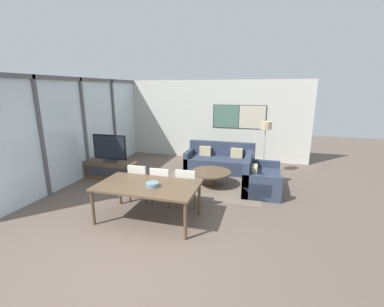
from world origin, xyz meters
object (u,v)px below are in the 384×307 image
Objects in this scene: dining_chair_left at (140,180)px; dining_chair_centre at (162,184)px; dining_table at (147,188)px; tv_console at (111,170)px; fruit_bowl at (152,184)px; dining_chair_right at (187,185)px; sofa_main at (220,162)px; coffee_table at (211,175)px; television at (110,148)px; sofa_side at (259,179)px; floor_lamp at (265,130)px.

dining_chair_left is 1.00× the size of dining_chair_centre.
dining_chair_centre is at bearing 90.00° from dining_table.
tv_console is 3.00m from fruit_bowl.
dining_chair_right is (0.56, 0.05, 0.00)m from dining_chair_centre.
sofa_main is 1.98× the size of coffee_table.
television is 1.18× the size of dining_chair_centre.
dining_table is (-2.02, -2.17, 0.38)m from sofa_side.
floor_lamp is at bearing 19.55° from television.
fruit_bowl is at bearing -25.42° from dining_table.
sofa_side is 2.99m from dining_table.
dining_chair_right is 0.54× the size of floor_lamp.
coffee_table is at bearing 79.98° from dining_chair_right.
dining_chair_centre is at bearing 125.88° from sofa_side.
dining_table is at bearing -102.95° from sofa_main.
sofa_main is 1.42× the size of sofa_side.
dining_chair_left is at bearing 126.01° from dining_table.
dining_table is 4.06m from floor_lamp.
sofa_main reaches higher than coffee_table.
dining_chair_centre reaches higher than coffee_table.
fruit_bowl is at bearing -119.66° from floor_lamp.
tv_console is at bearing 142.69° from dining_chair_left.
dining_chair_centre is 0.56m from dining_chair_right.
dining_chair_centre is at bearing -119.67° from coffee_table.
television is 0.49× the size of sofa_main.
floor_lamp is (2.67, 2.63, 0.86)m from dining_chair_left.
floor_lamp is at bearing 19.56° from tv_console.
sofa_side reaches higher than dining_table.
dining_chair_right is at bearing -95.03° from sofa_main.
dining_chair_left reaches higher than fruit_bowl.
dining_chair_centre is 3.52m from floor_lamp.
dining_chair_right is at bearing -100.02° from coffee_table.
floor_lamp is at bearing -3.84° from sofa_main.
sofa_side is 2.50m from dining_chair_centre.
dining_chair_right is at bearing 4.85° from dining_chair_centre.
dining_chair_right is at bearing -120.32° from floor_lamp.
fruit_bowl is at bearing -42.03° from tv_console.
dining_chair_left is 0.56m from dining_chair_centre.
dining_table is at bearing 154.58° from fruit_bowl.
sofa_main is 2.75m from dining_chair_right.
television is at bearing 156.17° from dining_chair_right.
tv_console is at bearing 137.11° from dining_table.
dining_chair_right is at bearing -23.82° from tv_console.
fruit_bowl reaches higher than tv_console.
dining_chair_centre is at bearing -106.11° from sofa_main.
sofa_side reaches higher than dining_chair_left.
dining_chair_centre is (-2.02, -1.46, 0.20)m from sofa_side.
fruit_bowl reaches higher than coffee_table.
sofa_main is 1.68m from floor_lamp.
coffee_table is 4.22× the size of fruit_bowl.
television is 4.45m from floor_lamp.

